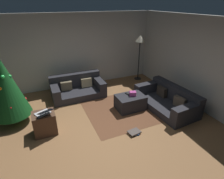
{
  "coord_description": "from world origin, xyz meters",
  "views": [
    {
      "loc": [
        -1.19,
        -3.36,
        2.93
      ],
      "look_at": [
        0.59,
        0.75,
        0.75
      ],
      "focal_mm": 29.26,
      "sensor_mm": 36.0,
      "label": 1
    }
  ],
  "objects_px": {
    "tv_remote": "(127,94)",
    "side_table": "(45,123)",
    "couch_right": "(168,100)",
    "gift_box": "(133,94)",
    "ottoman": "(130,102)",
    "couch_left": "(77,88)",
    "christmas_tree": "(5,86)",
    "book_stack": "(134,132)",
    "laptop": "(44,113)",
    "corner_lamp": "(140,42)"
  },
  "relations": [
    {
      "from": "tv_remote",
      "to": "side_table",
      "type": "height_order",
      "value": "side_table"
    },
    {
      "from": "couch_right",
      "to": "gift_box",
      "type": "distance_m",
      "value": 1.11
    },
    {
      "from": "couch_right",
      "to": "ottoman",
      "type": "bearing_deg",
      "value": 66.01
    },
    {
      "from": "couch_left",
      "to": "christmas_tree",
      "type": "bearing_deg",
      "value": 24.55
    },
    {
      "from": "couch_right",
      "to": "christmas_tree",
      "type": "height_order",
      "value": "christmas_tree"
    },
    {
      "from": "side_table",
      "to": "book_stack",
      "type": "height_order",
      "value": "side_table"
    },
    {
      "from": "side_table",
      "to": "gift_box",
      "type": "bearing_deg",
      "value": 3.56
    },
    {
      "from": "gift_box",
      "to": "christmas_tree",
      "type": "height_order",
      "value": "christmas_tree"
    },
    {
      "from": "book_stack",
      "to": "couch_left",
      "type": "bearing_deg",
      "value": 106.55
    },
    {
      "from": "ottoman",
      "to": "laptop",
      "type": "height_order",
      "value": "laptop"
    },
    {
      "from": "gift_box",
      "to": "tv_remote",
      "type": "distance_m",
      "value": 0.17
    },
    {
      "from": "laptop",
      "to": "book_stack",
      "type": "height_order",
      "value": "laptop"
    },
    {
      "from": "couch_right",
      "to": "ottoman",
      "type": "distance_m",
      "value": 1.14
    },
    {
      "from": "tv_remote",
      "to": "corner_lamp",
      "type": "xyz_separation_m",
      "value": [
        1.45,
        1.81,
        1.07
      ]
    },
    {
      "from": "gift_box",
      "to": "book_stack",
      "type": "bearing_deg",
      "value": -116.43
    },
    {
      "from": "ottoman",
      "to": "book_stack",
      "type": "height_order",
      "value": "ottoman"
    },
    {
      "from": "couch_left",
      "to": "couch_right",
      "type": "relative_size",
      "value": 0.89
    },
    {
      "from": "christmas_tree",
      "to": "side_table",
      "type": "distance_m",
      "value": 1.32
    },
    {
      "from": "laptop",
      "to": "book_stack",
      "type": "xyz_separation_m",
      "value": [
        1.94,
        -0.85,
        -0.57
      ]
    },
    {
      "from": "side_table",
      "to": "couch_right",
      "type": "bearing_deg",
      "value": -3.79
    },
    {
      "from": "side_table",
      "to": "corner_lamp",
      "type": "bearing_deg",
      "value": 28.53
    },
    {
      "from": "side_table",
      "to": "book_stack",
      "type": "distance_m",
      "value": 2.18
    },
    {
      "from": "christmas_tree",
      "to": "book_stack",
      "type": "height_order",
      "value": "christmas_tree"
    },
    {
      "from": "gift_box",
      "to": "book_stack",
      "type": "height_order",
      "value": "gift_box"
    },
    {
      "from": "tv_remote",
      "to": "christmas_tree",
      "type": "bearing_deg",
      "value": 157.66
    },
    {
      "from": "ottoman",
      "to": "book_stack",
      "type": "bearing_deg",
      "value": -113.42
    },
    {
      "from": "ottoman",
      "to": "side_table",
      "type": "bearing_deg",
      "value": -176.27
    },
    {
      "from": "couch_left",
      "to": "christmas_tree",
      "type": "distance_m",
      "value": 2.27
    },
    {
      "from": "gift_box",
      "to": "couch_right",
      "type": "bearing_deg",
      "value": -21.01
    },
    {
      "from": "ottoman",
      "to": "side_table",
      "type": "xyz_separation_m",
      "value": [
        -2.43,
        -0.16,
        0.06
      ]
    },
    {
      "from": "tv_remote",
      "to": "laptop",
      "type": "bearing_deg",
      "value": 174.92
    },
    {
      "from": "couch_left",
      "to": "laptop",
      "type": "height_order",
      "value": "laptop"
    },
    {
      "from": "tv_remote",
      "to": "ottoman",
      "type": "bearing_deg",
      "value": -86.09
    },
    {
      "from": "laptop",
      "to": "corner_lamp",
      "type": "relative_size",
      "value": 0.28
    },
    {
      "from": "couch_left",
      "to": "side_table",
      "type": "bearing_deg",
      "value": 54.07
    },
    {
      "from": "couch_left",
      "to": "tv_remote",
      "type": "relative_size",
      "value": 10.81
    },
    {
      "from": "tv_remote",
      "to": "corner_lamp",
      "type": "distance_m",
      "value": 2.55
    },
    {
      "from": "tv_remote",
      "to": "side_table",
      "type": "distance_m",
      "value": 2.41
    },
    {
      "from": "corner_lamp",
      "to": "couch_left",
      "type": "bearing_deg",
      "value": -170.88
    },
    {
      "from": "couch_left",
      "to": "book_stack",
      "type": "xyz_separation_m",
      "value": [
        0.76,
        -2.57,
        -0.22
      ]
    },
    {
      "from": "ottoman",
      "to": "gift_box",
      "type": "relative_size",
      "value": 4.43
    },
    {
      "from": "couch_right",
      "to": "side_table",
      "type": "relative_size",
      "value": 3.52
    },
    {
      "from": "couch_left",
      "to": "tv_remote",
      "type": "bearing_deg",
      "value": 130.56
    },
    {
      "from": "couch_right",
      "to": "corner_lamp",
      "type": "relative_size",
      "value": 1.09
    },
    {
      "from": "laptop",
      "to": "corner_lamp",
      "type": "xyz_separation_m",
      "value": [
        3.82,
        2.15,
        0.91
      ]
    },
    {
      "from": "side_table",
      "to": "laptop",
      "type": "relative_size",
      "value": 1.13
    },
    {
      "from": "ottoman",
      "to": "gift_box",
      "type": "xyz_separation_m",
      "value": [
        0.07,
        -0.0,
        0.28
      ]
    },
    {
      "from": "tv_remote",
      "to": "christmas_tree",
      "type": "distance_m",
      "value": 3.21
    },
    {
      "from": "couch_left",
      "to": "gift_box",
      "type": "bearing_deg",
      "value": 130.45
    },
    {
      "from": "couch_right",
      "to": "christmas_tree",
      "type": "bearing_deg",
      "value": 72.49
    }
  ]
}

